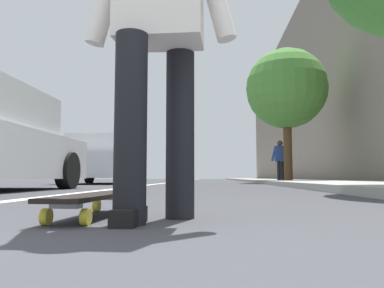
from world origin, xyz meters
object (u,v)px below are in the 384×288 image
at_px(traffic_light, 176,125).
at_px(street_tree_mid, 286,89).
at_px(parked_car_mid, 103,161).
at_px(skateboard, 92,198).
at_px(skater_person, 159,19).
at_px(pedestrian_distant, 280,158).

xyz_separation_m(traffic_light, street_tree_mid, (-7.03, -4.80, 0.30)).
distance_m(parked_car_mid, street_tree_mid, 7.05).
xyz_separation_m(skateboard, street_tree_mid, (11.74, -3.30, 3.34)).
relative_size(skateboard, skater_person, 0.52).
distance_m(skateboard, pedestrian_distant, 12.62).
bearing_deg(skateboard, parked_car_mid, 16.51).
relative_size(skateboard, traffic_light, 0.19).
bearing_deg(traffic_light, street_tree_mid, -145.69).
xyz_separation_m(parked_car_mid, street_tree_mid, (1.65, -6.30, 2.72)).
distance_m(street_tree_mid, pedestrian_distant, 2.58).
distance_m(skater_person, traffic_light, 19.14).
height_order(skateboard, pedestrian_distant, pedestrian_distant).
height_order(parked_car_mid, traffic_light, traffic_light).
bearing_deg(pedestrian_distant, skater_person, 167.39).
bearing_deg(traffic_light, skater_person, -174.45).
bearing_deg(street_tree_mid, pedestrian_distant, 22.90).
xyz_separation_m(traffic_light, pedestrian_distant, (-6.57, -4.60, -2.23)).
bearing_deg(traffic_light, pedestrian_distant, -144.98).
distance_m(traffic_light, pedestrian_distant, 8.32).
distance_m(skater_person, street_tree_mid, 12.51).
height_order(traffic_light, pedestrian_distant, traffic_light).
bearing_deg(parked_car_mid, skateboard, -163.49).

